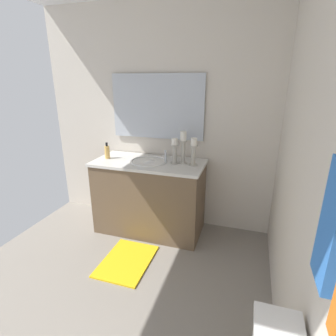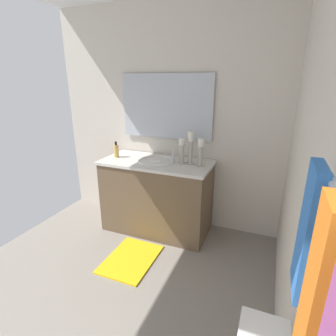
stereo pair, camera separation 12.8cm
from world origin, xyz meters
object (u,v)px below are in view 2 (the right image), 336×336
sink_basin (157,164)px  candle_holder_short (191,147)px  soap_bottle (116,151)px  mirror (166,107)px  towel_center (317,289)px  candle_holder_mid (182,151)px  bath_mat (131,259)px  vanity_cabinet (157,196)px  towel_near_vanity (308,232)px  candle_holder_tall (201,152)px

sink_basin → candle_holder_short: (-0.05, 0.36, 0.22)m
candle_holder_short → soap_bottle: bearing=-84.6°
mirror → towel_center: mirror is taller
candle_holder_mid → towel_center: bearing=25.7°
bath_mat → towel_center: bearing=42.4°
mirror → bath_mat: mirror is taller
soap_bottle → bath_mat: (0.60, 0.48, -0.89)m
candle_holder_short → towel_center: towel_center is taller
sink_basin → mirror: size_ratio=0.38×
vanity_cabinet → candle_holder_mid: (-0.02, 0.28, 0.55)m
soap_bottle → vanity_cabinet: bearing=93.3°
sink_basin → bath_mat: 1.00m
vanity_cabinet → sink_basin: 0.37m
mirror → candle_holder_mid: 0.56m
mirror → candle_holder_short: 0.57m
sink_basin → towel_center: towel_center is taller
soap_bottle → bath_mat: size_ratio=0.30×
candle_holder_short → towel_center: 2.24m
candle_holder_short → soap_bottle: size_ratio=1.89×
towel_near_vanity → towel_center: same height
towel_center → vanity_cabinet: bearing=-147.9°
candle_holder_mid → towel_near_vanity: towel_near_vanity is taller
vanity_cabinet → towel_center: bearing=32.1°
candle_holder_mid → towel_near_vanity: 2.08m
candle_holder_short → bath_mat: (0.68, -0.36, -1.00)m
vanity_cabinet → bath_mat: size_ratio=2.01×
mirror → towel_center: size_ratio=2.85×
towel_near_vanity → bath_mat: towel_near_vanity is taller
candle_holder_short → towel_near_vanity: 2.06m
sink_basin → towel_center: size_ratio=1.08×
candle_holder_tall → candle_holder_mid: size_ratio=1.07×
vanity_cabinet → candle_holder_short: size_ratio=3.55×
mirror → candle_holder_short: mirror is taller
sink_basin → soap_bottle: bearing=-86.7°
mirror → towel_near_vanity: (2.07, 1.25, -0.08)m
towel_center → bath_mat: (-1.37, -1.25, -1.28)m
vanity_cabinet → bath_mat: vanity_cabinet is taller
candle_holder_tall → candle_holder_mid: (-0.00, -0.20, -0.01)m
candle_holder_tall → towel_near_vanity: size_ratio=0.79×
soap_bottle → candle_holder_tall: bearing=92.7°
vanity_cabinet → candle_holder_mid: bearing=94.1°
sink_basin → candle_holder_tall: candle_holder_tall is taller
towel_near_vanity → candle_holder_short: bearing=-154.4°
sink_basin → towel_near_vanity: towel_near_vanity is taller
candle_holder_mid → towel_near_vanity: (1.81, 0.97, 0.33)m
soap_bottle → bath_mat: bearing=39.0°
sink_basin → candle_holder_tall: bearing=92.1°
vanity_cabinet → towel_near_vanity: 2.35m
mirror → candle_holder_mid: mirror is taller
candle_holder_short → towel_center: bearing=23.4°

